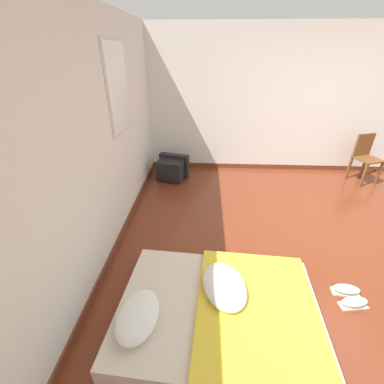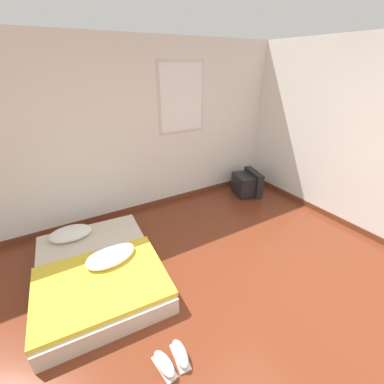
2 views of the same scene
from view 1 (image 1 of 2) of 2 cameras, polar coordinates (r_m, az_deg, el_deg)
ground_plane at (r=3.84m, az=32.33°, el=-10.60°), size 20.00×20.00×0.00m
wall_back at (r=2.92m, az=-19.79°, el=9.94°), size 7.30×0.08×2.60m
wall_right at (r=5.44m, az=24.41°, el=17.32°), size 0.08×8.34×2.60m
mattress_bed at (r=2.52m, az=6.09°, el=-24.98°), size 1.40×1.83×0.34m
crt_tv at (r=4.86m, az=-4.47°, el=5.28°), size 0.52×0.60×0.45m
wooden_chair at (r=5.66m, az=34.05°, el=6.94°), size 0.49×0.49×0.87m
sneaker_pair at (r=3.13m, az=31.69°, el=-19.07°), size 0.29×0.28×0.10m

